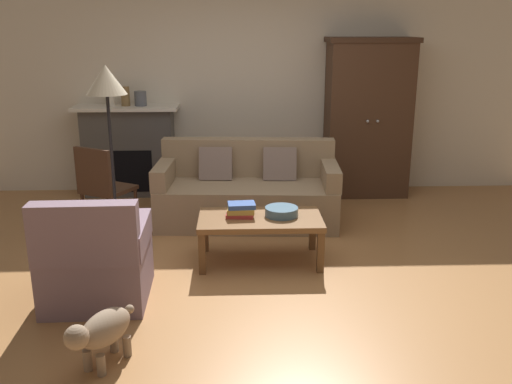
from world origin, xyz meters
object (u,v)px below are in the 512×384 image
object	(u,v)px
mantel_vase_cream	(110,93)
mantel_vase_slate	(141,98)
dog	(102,331)
armoire	(367,118)
armchair_near_left	(96,263)
coffee_table	(260,223)
fireplace	(129,150)
fruit_bowl	(282,212)
book_stack	(241,210)
couch	(247,193)
mantel_vase_bronze	(125,96)
floor_lamp	(107,91)
side_chair_wooden	(102,184)

from	to	relation	value
mantel_vase_cream	mantel_vase_slate	world-z (taller)	mantel_vase_cream
mantel_vase_cream	dog	size ratio (longest dim) A/B	0.61
armoire	armchair_near_left	xyz separation A→B (m)	(-2.70, -2.82, -0.65)
mantel_vase_cream	armchair_near_left	size ratio (longest dim) A/B	0.35
coffee_table	mantel_vase_slate	distance (m)	2.68
dog	fireplace	bearing A→B (deg)	97.30
fireplace	fruit_bowl	bearing A→B (deg)	-50.98
fireplace	book_stack	distance (m)	2.54
mantel_vase_slate	fruit_bowl	bearing A→B (deg)	-53.78
armoire	book_stack	bearing A→B (deg)	-127.55
couch	mantel_vase_bronze	size ratio (longest dim) A/B	8.49
fireplace	dog	size ratio (longest dim) A/B	2.46
book_stack	floor_lamp	world-z (taller)	floor_lamp
mantel_vase_bronze	fireplace	bearing A→B (deg)	90.00
fruit_bowl	mantel_vase_bronze	xyz separation A→B (m)	(-1.73, 2.12, 0.78)
coffee_table	mantel_vase_slate	bearing A→B (deg)	122.26
mantel_vase_slate	armchair_near_left	world-z (taller)	mantel_vase_slate
couch	side_chair_wooden	size ratio (longest dim) A/B	2.18
floor_lamp	armchair_near_left	bearing A→B (deg)	-86.77
fireplace	mantel_vase_bronze	world-z (taller)	mantel_vase_bronze
mantel_vase_slate	book_stack	bearing A→B (deg)	-60.80
fireplace	armoire	distance (m)	2.98
couch	coffee_table	world-z (taller)	couch
coffee_table	mantel_vase_bronze	distance (m)	2.78
side_chair_wooden	floor_lamp	bearing A→B (deg)	-64.42
coffee_table	mantel_vase_cream	world-z (taller)	mantel_vase_cream
couch	armchair_near_left	size ratio (longest dim) A/B	2.23
coffee_table	floor_lamp	bearing A→B (deg)	165.05
couch	coffee_table	distance (m)	1.09
couch	dog	size ratio (longest dim) A/B	3.84
coffee_table	side_chair_wooden	distance (m)	1.79
fireplace	dog	distance (m)	3.82
floor_lamp	fruit_bowl	bearing A→B (deg)	-11.95
fireplace	side_chair_wooden	size ratio (longest dim) A/B	1.40
coffee_table	dog	bearing A→B (deg)	-123.26
armoire	mantel_vase_bronze	xyz separation A→B (m)	(-2.95, 0.06, 0.27)
fruit_bowl	armchair_near_left	world-z (taller)	armchair_near_left
coffee_table	fruit_bowl	size ratio (longest dim) A/B	3.70
fruit_bowl	mantel_vase_cream	bearing A→B (deg)	132.06
couch	floor_lamp	size ratio (longest dim) A/B	1.14
armoire	floor_lamp	size ratio (longest dim) A/B	1.11
couch	fruit_bowl	size ratio (longest dim) A/B	6.61
fireplace	floor_lamp	world-z (taller)	floor_lamp
side_chair_wooden	dog	size ratio (longest dim) A/B	1.76
floor_lamp	fireplace	bearing A→B (deg)	95.81
coffee_table	mantel_vase_slate	size ratio (longest dim) A/B	6.23
mantel_vase_cream	side_chair_wooden	distance (m)	1.53
mantel_vase_bronze	dog	size ratio (longest dim) A/B	0.45
mantel_vase_cream	mantel_vase_slate	bearing A→B (deg)	0.00
book_stack	mantel_vase_cream	xyz separation A→B (m)	(-1.55, 2.12, 0.79)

